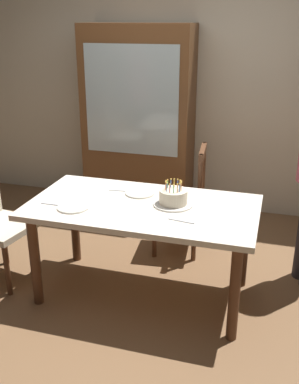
{
  "coord_description": "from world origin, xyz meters",
  "views": [
    {
      "loc": [
        0.85,
        -2.73,
        1.94
      ],
      "look_at": [
        0.05,
        0.0,
        0.83
      ],
      "focal_mm": 41.69,
      "sensor_mm": 36.0,
      "label": 1
    }
  ],
  "objects_px": {
    "birthday_cake": "(173,198)",
    "plate_far_side": "(140,193)",
    "china_cabinet": "(138,122)",
    "plate_near_celebrant": "(73,207)",
    "chair_spindle_back": "(181,202)",
    "dining_table": "(143,217)"
  },
  "relations": [
    {
      "from": "birthday_cake",
      "to": "plate_far_side",
      "type": "relative_size",
      "value": 1.27
    },
    {
      "from": "plate_far_side",
      "to": "china_cabinet",
      "type": "distance_m",
      "value": 1.45
    },
    {
      "from": "plate_near_celebrant",
      "to": "china_cabinet",
      "type": "height_order",
      "value": "china_cabinet"
    },
    {
      "from": "birthday_cake",
      "to": "plate_near_celebrant",
      "type": "bearing_deg",
      "value": -159.01
    },
    {
      "from": "plate_far_side",
      "to": "chair_spindle_back",
      "type": "bearing_deg",
      "value": 70.98
    },
    {
      "from": "plate_far_side",
      "to": "chair_spindle_back",
      "type": "height_order",
      "value": "chair_spindle_back"
    },
    {
      "from": "dining_table",
      "to": "plate_far_side",
      "type": "xyz_separation_m",
      "value": [
        -0.08,
        0.19,
        0.1
      ]
    },
    {
      "from": "birthday_cake",
      "to": "chair_spindle_back",
      "type": "distance_m",
      "value": 0.77
    },
    {
      "from": "dining_table",
      "to": "birthday_cake",
      "type": "distance_m",
      "value": 0.26
    },
    {
      "from": "plate_far_side",
      "to": "dining_table",
      "type": "bearing_deg",
      "value": -67.38
    },
    {
      "from": "plate_near_celebrant",
      "to": "plate_far_side",
      "type": "height_order",
      "value": "same"
    },
    {
      "from": "dining_table",
      "to": "plate_near_celebrant",
      "type": "xyz_separation_m",
      "value": [
        -0.44,
        -0.19,
        0.1
      ]
    },
    {
      "from": "dining_table",
      "to": "birthday_cake",
      "type": "xyz_separation_m",
      "value": [
        0.21,
        0.06,
        0.14
      ]
    },
    {
      "from": "dining_table",
      "to": "china_cabinet",
      "type": "bearing_deg",
      "value": 108.68
    },
    {
      "from": "chair_spindle_back",
      "to": "china_cabinet",
      "type": "relative_size",
      "value": 0.5
    },
    {
      "from": "plate_near_celebrant",
      "to": "birthday_cake",
      "type": "bearing_deg",
      "value": 20.99
    },
    {
      "from": "dining_table",
      "to": "plate_near_celebrant",
      "type": "distance_m",
      "value": 0.49
    },
    {
      "from": "birthday_cake",
      "to": "china_cabinet",
      "type": "bearing_deg",
      "value": 115.98
    },
    {
      "from": "dining_table",
      "to": "chair_spindle_back",
      "type": "relative_size",
      "value": 1.68
    },
    {
      "from": "plate_near_celebrant",
      "to": "china_cabinet",
      "type": "xyz_separation_m",
      "value": [
        -0.09,
        1.75,
        0.22
      ]
    },
    {
      "from": "dining_table",
      "to": "birthday_cake",
      "type": "height_order",
      "value": "birthday_cake"
    },
    {
      "from": "plate_far_side",
      "to": "chair_spindle_back",
      "type": "xyz_separation_m",
      "value": [
        0.19,
        0.56,
        -0.27
      ]
    }
  ]
}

